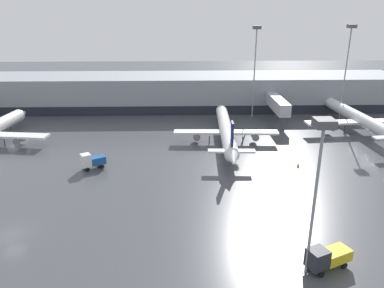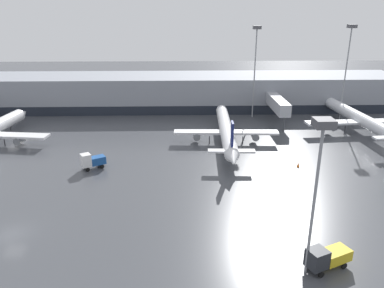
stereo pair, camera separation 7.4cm
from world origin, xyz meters
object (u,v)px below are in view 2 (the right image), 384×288
Objects in this scene: traffic_cone_2 at (298,165)px; apron_light_mast_2 at (349,48)px; service_truck_0 at (326,257)px; traffic_cone_1 at (2,134)px; apron_light_mast_6 at (320,154)px; parked_jet_1 at (226,130)px; apron_light_mast_4 at (256,48)px; parked_jet_2 at (362,120)px; service_truck_1 at (92,160)px.

apron_light_mast_2 is (19.32, 29.92, 16.96)m from traffic_cone_2.
service_truck_0 reaches higher than traffic_cone_1.
service_truck_0 is 71.31m from traffic_cone_1.
apron_light_mast_2 reaches higher than traffic_cone_1.
apron_light_mast_6 is (52.19, -46.51, 12.97)m from traffic_cone_1.
parked_jet_1 is 1.63× the size of apron_light_mast_4.
apron_light_mast_4 is 60.03m from apron_light_mast_6.
apron_light_mast_6 is at bearing -104.99° from traffic_cone_2.
apron_light_mast_2 is 1.02× the size of apron_light_mast_4.
traffic_cone_1 is at bearing 85.23° from parked_jet_1.
parked_jet_1 is 2.17× the size of apron_light_mast_6.
parked_jet_1 is 6.63× the size of service_truck_0.
traffic_cone_1 is 0.03× the size of apron_light_mast_2.
traffic_cone_1 is (-54.41, 46.08, -1.09)m from service_truck_0.
parked_jet_1 is 31.04m from parked_jet_2.
service_truck_1 is at bearing 104.15° from parked_jet_2.
parked_jet_2 is at bearing -142.61° from service_truck_0.
service_truck_0 is (-24.46, -45.33, -1.63)m from parked_jet_2.
parked_jet_2 is (30.58, 5.31, 0.37)m from parked_jet_1.
parked_jet_2 is 1.64× the size of apron_light_mast_4.
traffic_cone_1 is (-23.77, 18.79, -1.14)m from service_truck_1.
apron_light_mast_2 reaches higher than apron_light_mast_4.
traffic_cone_1 is (-48.28, 6.06, -2.35)m from parked_jet_1.
apron_light_mast_2 reaches higher than service_truck_0.
traffic_cone_2 is at bearing 129.35° from parked_jet_2.
traffic_cone_1 is 0.99× the size of traffic_cone_2.
service_truck_1 is 30.32m from traffic_cone_1.
traffic_cone_1 is at bearing -64.52° from service_truck_0.
traffic_cone_1 is 81.43m from apron_light_mast_2.
service_truck_1 is at bearing 119.83° from parked_jet_1.
apron_light_mast_2 is (24.47, 57.05, 15.88)m from service_truck_0.
service_truck_0 is 41.03m from service_truck_1.
apron_light_mast_4 is (57.22, 13.19, 16.75)m from traffic_cone_1.
apron_light_mast_6 is at bearing -114.91° from apron_light_mast_2.
parked_jet_2 reaches higher than parked_jet_1.
apron_light_mast_6 is (-2.22, -0.43, 11.88)m from service_truck_0.
apron_light_mast_4 is at bearing -116.97° from service_truck_0.
traffic_cone_2 is 36.32m from apron_light_mast_4.
service_truck_0 is 12.10m from apron_light_mast_6.
traffic_cone_2 is 0.03× the size of apron_light_mast_4.
parked_jet_2 is 2.19× the size of apron_light_mast_6.
parked_jet_2 is 1.62× the size of apron_light_mast_2.
parked_jet_1 is at bearing -7.16° from traffic_cone_1.
apron_light_mast_4 reaches higher than parked_jet_2.
service_truck_0 is 0.24× the size of apron_light_mast_2.
service_truck_1 is 41.42m from apron_light_mast_6.
service_truck_0 is 0.33× the size of apron_light_mast_6.
parked_jet_1 reaches higher than service_truck_1.
traffic_cone_2 reaches higher than traffic_cone_1.
parked_jet_2 is at bearing 59.76° from apron_light_mast_6.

